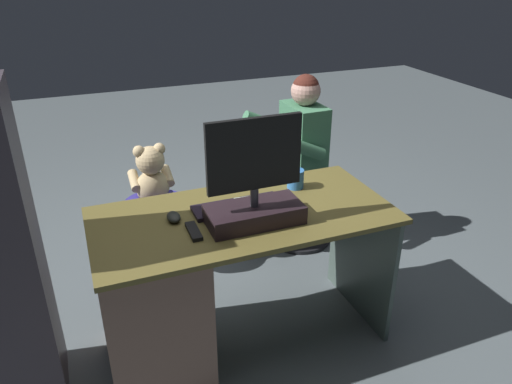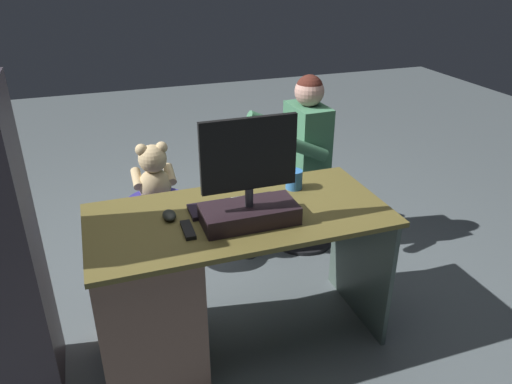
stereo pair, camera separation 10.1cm
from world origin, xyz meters
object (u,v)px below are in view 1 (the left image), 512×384
Objects in this scene: cup at (295,179)px; office_chair_teddy at (157,231)px; visitor_chair at (301,204)px; desk at (171,292)px; keyboard at (238,206)px; person at (289,151)px; computer_mouse at (174,217)px; teddy_bear at (151,176)px; monitor at (254,194)px; tv_remote at (194,231)px.

cup is 0.20× the size of office_chair_teddy.
office_chair_teddy and visitor_chair have the same top height.
cup reaches higher than desk.
desk is 0.84m from office_chair_teddy.
person is at bearing -129.75° from keyboard.
computer_mouse is at bearing 1.29° from keyboard.
desk is 14.23× the size of cup.
monitor is at bearing 107.63° from teddy_bear.
cup reaches higher than tv_remote.
computer_mouse is 0.15m from tv_remote.
person reaches higher than cup.
computer_mouse is at bearing -23.71° from monitor.
office_chair_teddy is at bearing -88.00° from tv_remote.
cup reaches higher than computer_mouse.
computer_mouse is (-0.05, -0.05, 0.36)m from desk.
cup is 0.89m from visitor_chair.
monitor is 0.42m from cup.
cup is (-0.65, -0.11, 0.03)m from computer_mouse.
tv_remote is 1.03m from office_chair_teddy.
keyboard is 0.93× the size of visitor_chair.
office_chair_teddy is at bearing -2.00° from visitor_chair.
monitor is at bearing 156.29° from computer_mouse.
computer_mouse is at bearing 9.71° from cup.
monitor is 4.97× the size of cup.
computer_mouse reaches higher than desk.
desk is 1.33m from visitor_chair.
monitor is at bearing 52.35° from visitor_chair.
office_chair_teddy is 0.97m from person.
tv_remote is 0.13× the size of person.
teddy_bear is at bearing -90.00° from office_chair_teddy.
cup is 0.26× the size of teddy_bear.
keyboard is 0.87× the size of office_chair_teddy.
teddy_bear is at bearing -47.38° from cup.
keyboard reaches higher than visitor_chair.
visitor_chair is at bearing -119.76° from cup.
desk is 2.86× the size of monitor.
computer_mouse is 0.79m from teddy_bear.
tv_remote is 0.93m from teddy_bear.
teddy_bear reaches higher than office_chair_teddy.
visitor_chair is (-0.97, 0.05, -0.35)m from teddy_bear.
visitor_chair is at bearing -134.04° from keyboard.
teddy_bear is 1.04m from visitor_chair.
desk is at bearing 13.04° from cup.
desk is 3.28× the size of keyboard.
visitor_chair is 0.41m from person.
teddy_bear is at bearing -2.72° from visitor_chair.
tv_remote reaches higher than office_chair_teddy.
teddy_bear is 0.32× the size of person.
monitor is at bearing 38.49° from cup.
tv_remote is at bearing 30.33° from keyboard.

